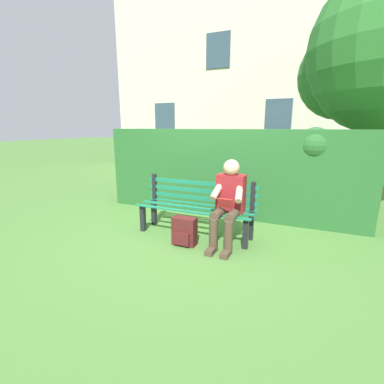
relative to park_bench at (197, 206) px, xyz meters
name	(u,v)px	position (x,y,z in m)	size (l,w,h in m)	color
ground	(195,235)	(0.00, 0.08, -0.44)	(60.00, 60.00, 0.00)	#477533
park_bench	(197,206)	(0.00, 0.00, 0.00)	(1.78, 0.49, 0.85)	black
person_seated	(228,201)	(-0.54, 0.18, 0.18)	(0.44, 0.73, 1.17)	maroon
hedge_backdrop	(230,171)	(-0.15, -1.20, 0.37)	(4.69, 0.66, 1.59)	#265B28
building_facade	(228,80)	(1.98, -8.00, 3.01)	(9.00, 2.75, 6.89)	beige
backpack	(184,232)	(-0.01, 0.46, -0.25)	(0.33, 0.24, 0.39)	#4C1919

